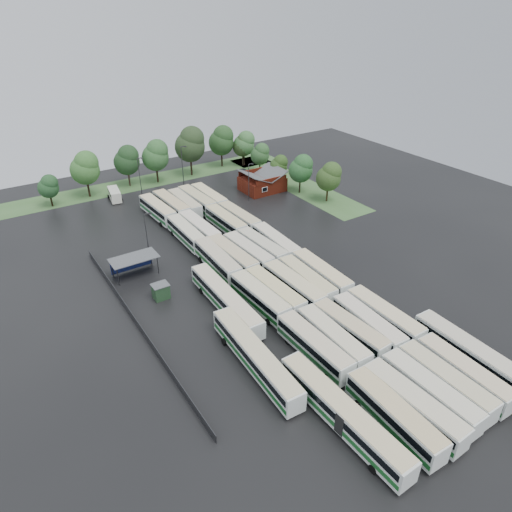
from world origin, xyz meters
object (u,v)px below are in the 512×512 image
artic_bus_east (482,362)px  minibus (115,194)px  brick_building (262,183)px  artic_bus_west_a (342,414)px

artic_bus_east → minibus: size_ratio=3.11×
brick_building → artic_bus_west_a: bearing=-116.7°
artic_bus_west_a → minibus: artic_bus_west_a is taller
artic_bus_west_a → artic_bus_east: 21.29m
artic_bus_east → artic_bus_west_a: bearing=171.5°
brick_building → minibus: 36.28m
artic_bus_east → minibus: bearing=105.8°
artic_bus_west_a → minibus: size_ratio=3.01×
brick_building → artic_bus_east: brick_building is taller
artic_bus_west_a → artic_bus_east: size_ratio=0.97×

